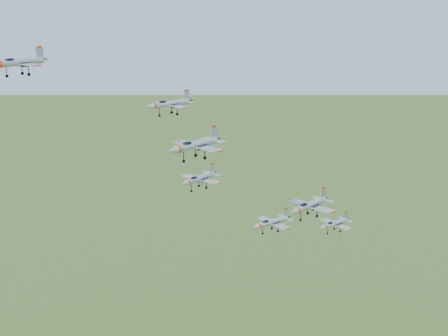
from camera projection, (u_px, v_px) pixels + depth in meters
jet_lead at (19, 62)px, 114.66m from camera, size 12.24×10.35×3.30m
jet_left_high at (170, 104)px, 123.67m from camera, size 11.32×9.33×3.03m
jet_right_high at (195, 145)px, 109.66m from camera, size 12.93×10.88×3.47m
jet_left_low at (199, 178)px, 132.49m from camera, size 11.52×9.80×3.13m
jet_right_low at (309, 205)px, 126.75m from camera, size 12.90×10.84×3.46m
jet_trail at (271, 222)px, 142.78m from camera, size 11.87×9.77×3.18m
jet_extra at (335, 223)px, 163.28m from camera, size 11.76×9.69×3.15m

